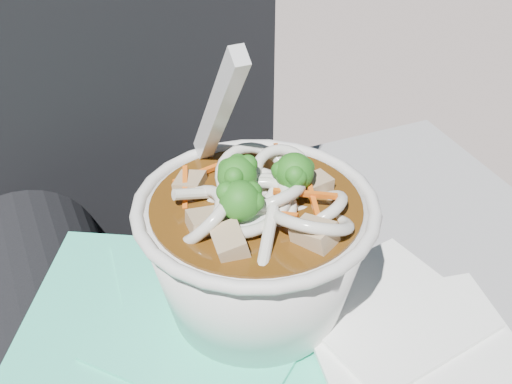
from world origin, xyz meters
name	(u,v)px	position (x,y,z in m)	size (l,w,h in m)	color
person_body	(156,298)	(0.00, 0.09, 0.55)	(0.34, 0.94, 1.00)	black
plastic_bag	(219,332)	(0.02, -0.01, 0.61)	(0.33, 0.30, 0.01)	#33D4A9
napkins	(410,341)	(0.13, -0.08, 0.62)	(0.16, 0.19, 0.01)	white
udon_bowl	(256,244)	(0.05, -0.01, 0.67)	(0.19, 0.19, 0.20)	silver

